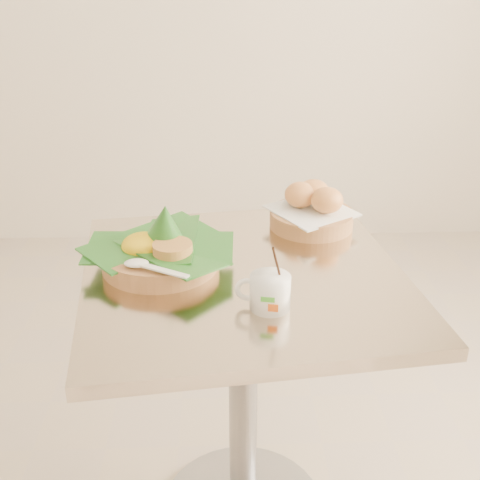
{
  "coord_description": "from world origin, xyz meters",
  "views": [
    {
      "loc": [
        0.14,
        -1.2,
        1.38
      ],
      "look_at": [
        0.18,
        -0.01,
        0.82
      ],
      "focal_mm": 45.0,
      "sensor_mm": 36.0,
      "label": 1
    }
  ],
  "objects_px": {
    "cafe_table": "(243,354)",
    "bread_basket": "(312,210)",
    "rice_basket": "(160,249)",
    "coffee_mug": "(269,291)"
  },
  "relations": [
    {
      "from": "cafe_table",
      "to": "rice_basket",
      "type": "relative_size",
      "value": 2.4
    },
    {
      "from": "bread_basket",
      "to": "rice_basket",
      "type": "bearing_deg",
      "value": -149.92
    },
    {
      "from": "bread_basket",
      "to": "cafe_table",
      "type": "bearing_deg",
      "value": -127.07
    },
    {
      "from": "cafe_table",
      "to": "bread_basket",
      "type": "bearing_deg",
      "value": 52.93
    },
    {
      "from": "rice_basket",
      "to": "bread_basket",
      "type": "distance_m",
      "value": 0.43
    },
    {
      "from": "coffee_mug",
      "to": "rice_basket",
      "type": "bearing_deg",
      "value": 141.09
    },
    {
      "from": "rice_basket",
      "to": "bread_basket",
      "type": "relative_size",
      "value": 1.3
    },
    {
      "from": "rice_basket",
      "to": "coffee_mug",
      "type": "distance_m",
      "value": 0.29
    },
    {
      "from": "coffee_mug",
      "to": "cafe_table",
      "type": "bearing_deg",
      "value": 106.0
    },
    {
      "from": "cafe_table",
      "to": "coffee_mug",
      "type": "height_order",
      "value": "coffee_mug"
    }
  ]
}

